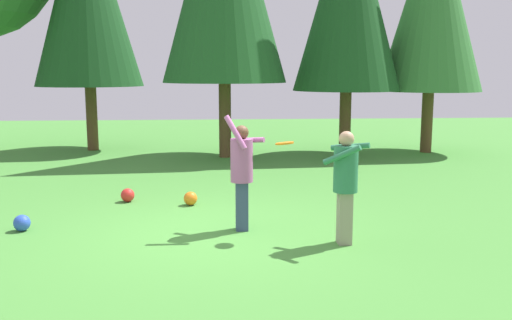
% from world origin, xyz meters
% --- Properties ---
extents(ground_plane, '(40.00, 40.00, 0.00)m').
position_xyz_m(ground_plane, '(0.00, 0.00, 0.00)').
color(ground_plane, '#478C38').
extents(person_thrower, '(0.64, 0.65, 1.78)m').
position_xyz_m(person_thrower, '(0.47, 0.10, 0.96)').
color(person_thrower, '#38476B').
rests_on(person_thrower, ground_plane).
extents(person_catcher, '(0.71, 0.69, 1.60)m').
position_xyz_m(person_catcher, '(1.88, -0.70, 0.95)').
color(person_catcher, gray).
rests_on(person_catcher, ground_plane).
extents(frisbee, '(0.38, 0.38, 0.06)m').
position_xyz_m(frisbee, '(1.08, -0.25, 1.38)').
color(frisbee, orange).
extents(ball_orange, '(0.25, 0.25, 0.25)m').
position_xyz_m(ball_orange, '(-0.38, 1.75, 0.12)').
color(ball_orange, orange).
rests_on(ball_orange, ground_plane).
extents(ball_red, '(0.25, 0.25, 0.25)m').
position_xyz_m(ball_red, '(-1.57, 2.11, 0.13)').
color(ball_red, red).
rests_on(ball_red, ground_plane).
extents(ball_blue, '(0.25, 0.25, 0.25)m').
position_xyz_m(ball_blue, '(-2.88, 0.28, 0.13)').
color(ball_blue, blue).
rests_on(ball_blue, ground_plane).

